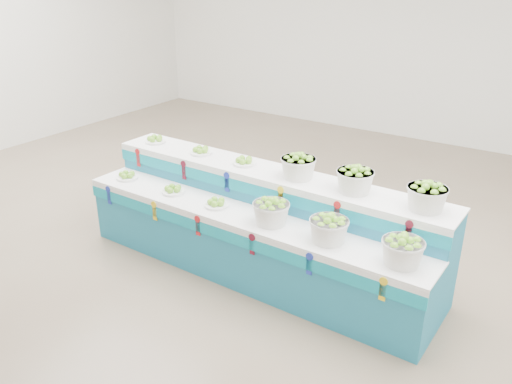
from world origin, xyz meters
TOP-DOWN VIEW (x-y plane):
  - ground at (0.00, 0.00)m, footprint 10.00×10.00m
  - back_wall at (0.00, 5.00)m, footprint 10.00×0.00m
  - display_stand at (0.78, -0.34)m, footprint 3.85×1.06m
  - plate_lower_left at (-0.83, -0.54)m, footprint 0.25×0.25m
  - plate_lower_mid at (-0.13, -0.55)m, footprint 0.25×0.25m
  - plate_lower_right at (0.46, -0.57)m, footprint 0.25×0.25m
  - basket_lower_left at (1.11, -0.58)m, footprint 0.35×0.35m
  - basket_lower_mid at (1.70, -0.59)m, footprint 0.35×0.35m
  - basket_lower_right at (2.36, -0.60)m, footprint 0.35×0.35m
  - plate_upper_left at (-0.82, -0.07)m, footprint 0.25×0.25m
  - plate_upper_mid at (-0.12, -0.08)m, footprint 0.25×0.25m
  - plate_upper_right at (0.47, -0.09)m, footprint 0.25×0.25m
  - basket_upper_left at (1.12, -0.11)m, footprint 0.35×0.35m
  - basket_upper_mid at (1.71, -0.12)m, footprint 0.35×0.35m
  - basket_upper_right at (2.37, -0.13)m, footprint 0.35×0.35m

SIDE VIEW (x-z plane):
  - ground at x=0.00m, z-range 0.00..0.00m
  - display_stand at x=0.78m, z-range 0.00..1.02m
  - plate_lower_left at x=-0.83m, z-range 0.72..0.81m
  - plate_lower_mid at x=-0.13m, z-range 0.72..0.81m
  - plate_lower_right at x=0.46m, z-range 0.72..0.81m
  - basket_lower_left at x=1.11m, z-range 0.72..0.96m
  - basket_lower_mid at x=1.70m, z-range 0.72..0.96m
  - basket_lower_right at x=2.36m, z-range 0.72..0.96m
  - plate_upper_left at x=-0.82m, z-range 1.02..1.11m
  - plate_upper_mid at x=-0.12m, z-range 1.02..1.11m
  - plate_upper_right at x=0.47m, z-range 1.02..1.11m
  - basket_upper_left at x=1.12m, z-range 1.02..1.26m
  - basket_upper_mid at x=1.71m, z-range 1.02..1.26m
  - basket_upper_right at x=2.37m, z-range 1.02..1.26m
  - back_wall at x=0.00m, z-range -3.00..7.00m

